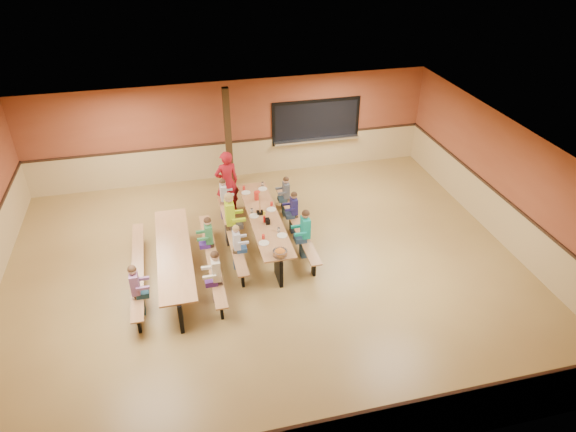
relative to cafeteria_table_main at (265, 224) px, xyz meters
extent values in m
plane|color=olive|center=(-0.19, -1.17, -0.53)|extent=(12.00, 12.00, 0.00)
cube|color=brown|center=(-0.19, 3.83, 0.97)|extent=(12.00, 0.04, 3.00)
cube|color=brown|center=(-0.19, -6.17, 0.97)|extent=(12.00, 0.04, 3.00)
cube|color=brown|center=(5.81, -1.17, 0.97)|extent=(0.04, 10.00, 3.00)
cube|color=white|center=(-0.19, -1.17, 2.47)|extent=(12.00, 10.00, 0.04)
cube|color=black|center=(2.41, 3.80, 1.02)|extent=(2.60, 0.06, 1.20)
cube|color=silver|center=(2.41, 3.71, 0.45)|extent=(2.70, 0.28, 0.06)
cube|color=black|center=(-0.39, 3.23, 0.97)|extent=(0.18, 0.18, 3.00)
cube|color=#A46D41|center=(0.00, 0.00, 0.19)|extent=(0.75, 3.60, 0.04)
cube|color=black|center=(0.00, -1.55, -0.18)|extent=(0.08, 0.60, 0.70)
cube|color=black|center=(0.00, 1.55, -0.18)|extent=(0.08, 0.60, 0.70)
cube|color=#A46D41|center=(-0.83, 0.00, -0.09)|extent=(0.26, 3.60, 0.04)
cube|color=black|center=(-0.83, 0.00, -0.32)|extent=(0.06, 0.18, 0.41)
cube|color=#A46D41|center=(0.83, 0.00, -0.09)|extent=(0.26, 3.60, 0.04)
cube|color=black|center=(0.83, 0.00, -0.32)|extent=(0.06, 0.18, 0.41)
cube|color=#A46D41|center=(-2.24, -0.91, 0.19)|extent=(0.75, 3.60, 0.04)
cube|color=black|center=(-2.24, -2.46, -0.18)|extent=(0.08, 0.60, 0.70)
cube|color=black|center=(-2.24, 0.64, -0.18)|extent=(0.08, 0.60, 0.70)
cube|color=#A46D41|center=(-3.07, -0.91, -0.09)|extent=(0.26, 3.60, 0.04)
cube|color=black|center=(-3.07, -0.91, -0.32)|extent=(0.06, 0.18, 0.41)
cube|color=#A46D41|center=(-1.42, -0.91, -0.09)|extent=(0.26, 3.60, 0.04)
cube|color=black|center=(-1.42, -0.91, -0.32)|extent=(0.06, 0.18, 0.41)
imported|color=#A1121C|center=(-0.68, 1.71, 0.37)|extent=(0.73, 0.55, 1.80)
cylinder|color=red|center=(-0.01, 0.90, 0.32)|extent=(0.16, 0.16, 0.22)
cube|color=black|center=(0.02, -0.30, 0.28)|extent=(0.10, 0.14, 0.13)
cylinder|color=yellow|center=(0.00, -0.01, 0.30)|extent=(0.06, 0.06, 0.17)
cylinder|color=#B2140F|center=(-0.05, -0.23, 0.30)|extent=(0.06, 0.06, 0.17)
cube|color=black|center=(-0.07, 0.18, 0.24)|extent=(0.16, 0.16, 0.06)
cube|color=#A46D41|center=(-0.07, 0.18, 0.52)|extent=(0.02, 0.09, 0.50)
camera|label=1|loc=(-1.96, -10.50, 6.90)|focal=32.00mm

